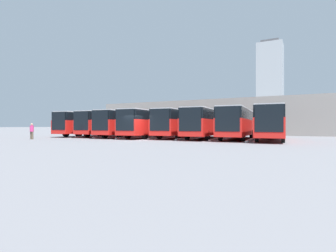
{
  "coord_description": "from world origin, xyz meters",
  "views": [
    {
      "loc": [
        -15.0,
        22.16,
        1.44
      ],
      "look_at": [
        -0.28,
        -6.12,
        1.43
      ],
      "focal_mm": 28.0,
      "sensor_mm": 36.0,
      "label": 1
    }
  ],
  "objects_px": {
    "bus_0": "(271,122)",
    "bus_4": "(152,123)",
    "bus_2": "(207,122)",
    "bus_7": "(91,123)",
    "bus_6": "(112,123)",
    "bus_1": "(237,122)",
    "bus_3": "(181,123)",
    "pedestrian": "(32,131)",
    "bus_5": "(129,123)"
  },
  "relations": [
    {
      "from": "bus_3",
      "to": "bus_5",
      "type": "bearing_deg",
      "value": 3.52
    },
    {
      "from": "bus_0",
      "to": "bus_6",
      "type": "bearing_deg",
      "value": -5.54
    },
    {
      "from": "bus_6",
      "to": "pedestrian",
      "type": "height_order",
      "value": "bus_6"
    },
    {
      "from": "pedestrian",
      "to": "bus_0",
      "type": "bearing_deg",
      "value": -161.9
    },
    {
      "from": "bus_0",
      "to": "pedestrian",
      "type": "bearing_deg",
      "value": 18.66
    },
    {
      "from": "bus_3",
      "to": "bus_5",
      "type": "height_order",
      "value": "same"
    },
    {
      "from": "bus_0",
      "to": "bus_5",
      "type": "relative_size",
      "value": 1.0
    },
    {
      "from": "bus_4",
      "to": "bus_1",
      "type": "bearing_deg",
      "value": -179.77
    },
    {
      "from": "bus_5",
      "to": "bus_6",
      "type": "bearing_deg",
      "value": -14.49
    },
    {
      "from": "bus_4",
      "to": "bus_5",
      "type": "height_order",
      "value": "same"
    },
    {
      "from": "bus_5",
      "to": "bus_7",
      "type": "height_order",
      "value": "same"
    },
    {
      "from": "bus_0",
      "to": "bus_2",
      "type": "xyz_separation_m",
      "value": [
        6.89,
        -0.36,
        0.0
      ]
    },
    {
      "from": "bus_6",
      "to": "pedestrian",
      "type": "distance_m",
      "value": 10.58
    },
    {
      "from": "bus_2",
      "to": "bus_6",
      "type": "distance_m",
      "value": 13.77
    },
    {
      "from": "bus_0",
      "to": "bus_2",
      "type": "distance_m",
      "value": 6.89
    },
    {
      "from": "bus_6",
      "to": "bus_7",
      "type": "distance_m",
      "value": 3.45
    },
    {
      "from": "bus_4",
      "to": "bus_5",
      "type": "bearing_deg",
      "value": -6.79
    },
    {
      "from": "bus_2",
      "to": "bus_7",
      "type": "relative_size",
      "value": 1.0
    },
    {
      "from": "bus_3",
      "to": "bus_6",
      "type": "relative_size",
      "value": 1.0
    },
    {
      "from": "bus_2",
      "to": "pedestrian",
      "type": "relative_size",
      "value": 7.25
    },
    {
      "from": "bus_7",
      "to": "bus_3",
      "type": "bearing_deg",
      "value": 178.22
    },
    {
      "from": "bus_1",
      "to": "bus_7",
      "type": "distance_m",
      "value": 20.66
    },
    {
      "from": "bus_1",
      "to": "bus_3",
      "type": "height_order",
      "value": "same"
    },
    {
      "from": "bus_6",
      "to": "bus_0",
      "type": "bearing_deg",
      "value": 174.46
    },
    {
      "from": "bus_0",
      "to": "bus_4",
      "type": "xyz_separation_m",
      "value": [
        13.77,
        0.37,
        0.0
      ]
    },
    {
      "from": "bus_1",
      "to": "bus_4",
      "type": "bearing_deg",
      "value": 0.23
    },
    {
      "from": "bus_2",
      "to": "bus_7",
      "type": "xyz_separation_m",
      "value": [
        17.21,
        0.27,
        0.0
      ]
    },
    {
      "from": "pedestrian",
      "to": "bus_1",
      "type": "bearing_deg",
      "value": -157.26
    },
    {
      "from": "bus_5",
      "to": "bus_6",
      "type": "xyz_separation_m",
      "value": [
        3.44,
        -0.61,
        0.0
      ]
    },
    {
      "from": "bus_4",
      "to": "bus_6",
      "type": "height_order",
      "value": "same"
    },
    {
      "from": "bus_2",
      "to": "bus_1",
      "type": "bearing_deg",
      "value": 177.65
    },
    {
      "from": "bus_4",
      "to": "bus_6",
      "type": "distance_m",
      "value": 6.93
    },
    {
      "from": "bus_1",
      "to": "pedestrian",
      "type": "height_order",
      "value": "bus_1"
    },
    {
      "from": "bus_1",
      "to": "bus_6",
      "type": "xyz_separation_m",
      "value": [
        17.21,
        0.11,
        0.0
      ]
    },
    {
      "from": "bus_7",
      "to": "pedestrian",
      "type": "height_order",
      "value": "bus_7"
    },
    {
      "from": "bus_3",
      "to": "bus_5",
      "type": "relative_size",
      "value": 1.0
    },
    {
      "from": "bus_0",
      "to": "bus_5",
      "type": "distance_m",
      "value": 17.22
    },
    {
      "from": "bus_5",
      "to": "pedestrian",
      "type": "distance_m",
      "value": 11.34
    },
    {
      "from": "bus_7",
      "to": "bus_0",
      "type": "bearing_deg",
      "value": 175.3
    },
    {
      "from": "bus_4",
      "to": "pedestrian",
      "type": "height_order",
      "value": "bus_4"
    },
    {
      "from": "bus_7",
      "to": "bus_4",
      "type": "bearing_deg",
      "value": 172.98
    },
    {
      "from": "bus_0",
      "to": "bus_7",
      "type": "distance_m",
      "value": 24.1
    },
    {
      "from": "bus_4",
      "to": "bus_7",
      "type": "distance_m",
      "value": 10.34
    },
    {
      "from": "bus_0",
      "to": "bus_1",
      "type": "distance_m",
      "value": 3.48
    },
    {
      "from": "bus_1",
      "to": "bus_2",
      "type": "xyz_separation_m",
      "value": [
        3.44,
        0.13,
        0.0
      ]
    },
    {
      "from": "bus_7",
      "to": "pedestrian",
      "type": "bearing_deg",
      "value": 91.25
    },
    {
      "from": "bus_1",
      "to": "bus_4",
      "type": "xyz_separation_m",
      "value": [
        10.33,
        0.85,
        0.0
      ]
    },
    {
      "from": "bus_1",
      "to": "bus_7",
      "type": "xyz_separation_m",
      "value": [
        20.66,
        0.4,
        0.0
      ]
    },
    {
      "from": "bus_2",
      "to": "bus_7",
      "type": "bearing_deg",
      "value": -3.6
    },
    {
      "from": "bus_3",
      "to": "pedestrian",
      "type": "xyz_separation_m",
      "value": [
        12.77,
        10.62,
        -0.91
      ]
    }
  ]
}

